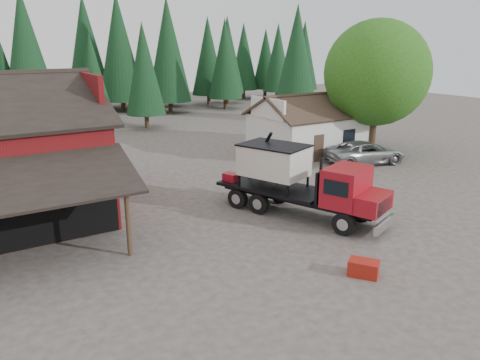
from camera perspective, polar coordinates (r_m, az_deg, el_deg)
ground at (r=20.74m, az=3.68°, el=-7.69°), size 120.00×120.00×0.00m
farmhouse at (r=37.80m, az=8.31°, el=5.96°), size 8.60×6.42×4.65m
deciduous_tree at (r=37.91m, az=16.36°, el=11.98°), size 8.00×8.00×10.20m
conifer_backdrop at (r=58.98m, az=-21.00°, el=7.17°), size 76.00×16.00×16.00m
near_pine_b at (r=48.49m, az=-11.63°, el=13.13°), size 3.96×3.96×10.40m
near_pine_c at (r=52.97m, az=6.91°, el=14.69°), size 4.84×4.84×12.40m
near_pine_d at (r=49.82m, az=-24.58°, el=13.84°), size 5.28×5.28×13.40m
feed_truck at (r=23.53m, az=7.26°, el=0.06°), size 5.45×9.15×4.02m
silver_car at (r=34.98m, az=15.02°, el=3.28°), size 6.32×3.99×1.63m
equip_box at (r=18.51m, az=14.83°, el=-10.34°), size 1.20×1.30×0.60m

